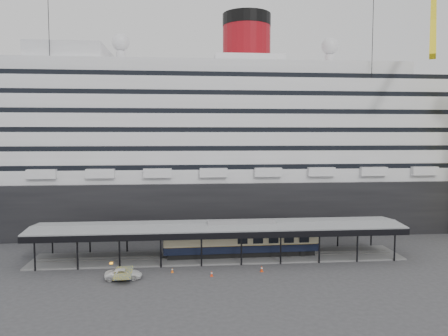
{
  "coord_description": "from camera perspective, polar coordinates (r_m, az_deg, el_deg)",
  "views": [
    {
      "loc": [
        -5.33,
        -60.52,
        18.97
      ],
      "look_at": [
        1.02,
        8.0,
        13.59
      ],
      "focal_mm": 35.0,
      "sensor_mm": 36.0,
      "label": 1
    }
  ],
  "objects": [
    {
      "name": "ground",
      "position": [
        63.64,
        -0.26,
        -12.87
      ],
      "size": [
        200.0,
        200.0,
        0.0
      ],
      "primitive_type": "plane",
      "color": "#363638",
      "rests_on": "ground"
    },
    {
      "name": "cruise_ship",
      "position": [
        92.68,
        -1.97,
        4.08
      ],
      "size": [
        130.0,
        30.0,
        43.9
      ],
      "color": "black",
      "rests_on": "ground"
    },
    {
      "name": "platform_canopy",
      "position": [
        67.8,
        -0.63,
        -9.71
      ],
      "size": [
        56.0,
        9.18,
        5.3
      ],
      "color": "slate",
      "rests_on": "ground"
    },
    {
      "name": "port_truck",
      "position": [
        60.22,
        -12.99,
        -13.35
      ],
      "size": [
        4.89,
        2.45,
        1.33
      ],
      "primitive_type": "imported",
      "rotation": [
        0.0,
        0.0,
        1.62
      ],
      "color": "white",
      "rests_on": "ground"
    },
    {
      "name": "pullman_carriage",
      "position": [
        68.04,
        2.27,
        -9.27
      ],
      "size": [
        23.79,
        3.61,
        23.29
      ],
      "rotation": [
        0.0,
        0.0,
        0.02
      ],
      "color": "black",
      "rests_on": "ground"
    },
    {
      "name": "traffic_cone_left",
      "position": [
        61.83,
        -6.78,
        -13.09
      ],
      "size": [
        0.38,
        0.38,
        0.7
      ],
      "rotation": [
        0.0,
        0.0,
        -0.07
      ],
      "color": "orange",
      "rests_on": "ground"
    },
    {
      "name": "traffic_cone_mid",
      "position": [
        59.9,
        -1.63,
        -13.62
      ],
      "size": [
        0.46,
        0.46,
        0.75
      ],
      "rotation": [
        0.0,
        0.0,
        0.22
      ],
      "color": "#F4360D",
      "rests_on": "ground"
    },
    {
      "name": "traffic_cone_right",
      "position": [
        61.96,
        4.95,
        -12.97
      ],
      "size": [
        0.57,
        0.57,
        0.84
      ],
      "rotation": [
        0.0,
        0.0,
        0.42
      ],
      "color": "red",
      "rests_on": "ground"
    }
  ]
}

